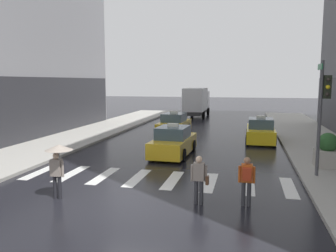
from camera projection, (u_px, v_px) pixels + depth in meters
The scene contains 11 objects.
ground_plane at pixel (132, 203), 11.81m from camera, with size 160.00×160.00×0.00m, color black.
crosswalk_markings at pixel (155, 179), 14.71m from camera, with size 11.30×2.80×0.01m.
traffic_light_pole at pixel (323, 102), 14.29m from camera, with size 0.44×0.84×4.80m.
taxi_lead at pixel (173, 142), 19.38m from camera, with size 2.06×4.60×1.80m.
taxi_second at pixel (260, 131), 23.63m from camera, with size 1.97×4.56×1.80m.
taxi_third at pixel (174, 125), 27.32m from camera, with size 2.10×4.62×1.80m.
box_truck at pixel (197, 101), 39.91m from camera, with size 2.29×7.54×3.35m.
pedestrian_with_umbrella at pixel (58, 156), 12.05m from camera, with size 0.96×0.96×1.94m.
pedestrian_with_backpack at pixel (247, 178), 11.36m from camera, with size 0.55×0.43×1.65m.
pedestrian_with_handbag at pixel (199, 177), 11.59m from camera, with size 0.61×0.24×1.65m.
planter_near_corner at pixel (328, 152), 16.09m from camera, with size 1.10×1.10×1.60m.
Camera 1 is at (3.71, -10.82, 4.10)m, focal length 37.17 mm.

